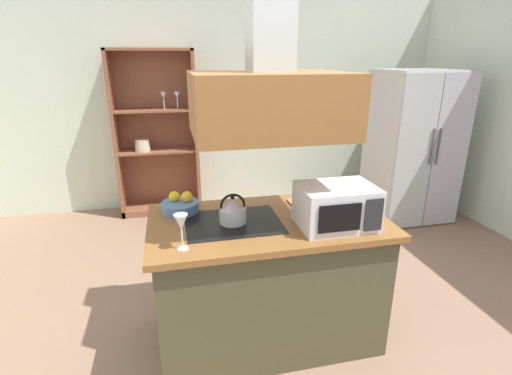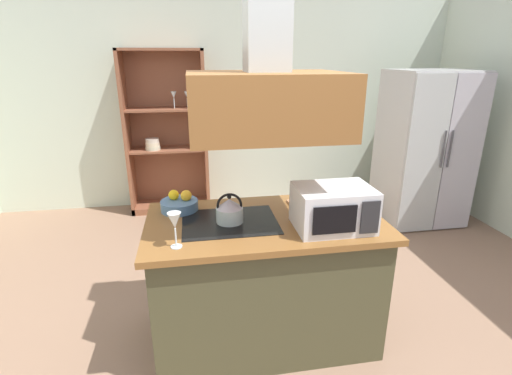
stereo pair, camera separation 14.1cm
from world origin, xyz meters
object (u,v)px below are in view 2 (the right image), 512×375
Objects in this scene: refrigerator at (424,149)px; fruit_bowl at (180,204)px; cutting_board at (314,205)px; microwave at (333,208)px; kettle at (230,210)px; wine_glass_on_counter at (175,222)px; dish_cabinet at (167,141)px.

fruit_bowl is (-2.76, -1.45, 0.06)m from refrigerator.
microwave is (-0.00, -0.36, 0.12)m from cutting_board.
kettle is at bearing -145.07° from refrigerator.
refrigerator is at bearing 35.70° from wine_glass_on_counter.
refrigerator is at bearing 45.95° from microwave.
dish_cabinet is 2.90m from wine_glass_on_counter.
refrigerator is 0.89× the size of dish_cabinet.
kettle is at bearing -39.11° from fruit_bowl.
dish_cabinet is 10.31× the size of kettle.
refrigerator is 2.39m from cutting_board.
microwave is at bearing -134.05° from refrigerator.
wine_glass_on_counter reaches higher than cutting_board.
microwave is at bearing -90.78° from cutting_board.
refrigerator reaches higher than wine_glass_on_counter.
refrigerator is at bearing 27.69° from fruit_bowl.
refrigerator is at bearing -16.77° from dish_cabinet.
fruit_bowl is at bearing 89.08° from wine_glass_on_counter.
refrigerator reaches higher than kettle.
fruit_bowl is at bearing 154.49° from microwave.
dish_cabinet is 2.66m from kettle.
kettle is at bearing 163.12° from microwave.
dish_cabinet is 3.01m from microwave.
refrigerator is 6.99× the size of fruit_bowl.
kettle is at bearing -78.70° from dish_cabinet.
refrigerator is 8.55× the size of wine_glass_on_counter.
cutting_board is at bearing 25.97° from wine_glass_on_counter.
kettle is 0.64m from microwave.
dish_cabinet is (-2.97, 0.89, 0.01)m from refrigerator.
fruit_bowl is at bearing 175.00° from cutting_board.
wine_glass_on_counter is (-2.77, -1.99, 0.17)m from refrigerator.
dish_cabinet is at bearing 115.14° from cutting_board.
microwave reaches higher than kettle.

